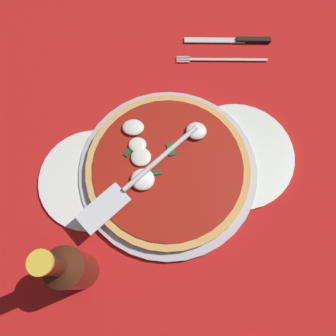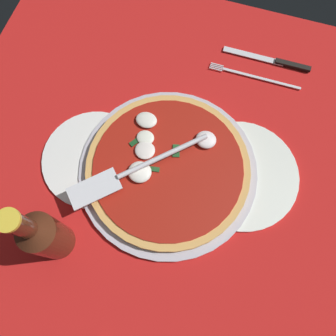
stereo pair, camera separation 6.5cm
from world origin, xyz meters
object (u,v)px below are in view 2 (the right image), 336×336
(pizza_server, at_px, (135,169))
(place_setting_far, at_px, (264,69))
(dinner_plate_right, at_px, (241,174))
(pizza, at_px, (168,167))
(dinner_plate_left, at_px, (94,158))
(beer_bottle, at_px, (43,235))

(pizza_server, bearing_deg, place_setting_far, -164.24)
(place_setting_far, bearing_deg, pizza_server, 59.30)
(dinner_plate_right, height_order, pizza_server, pizza_server)
(pizza, relative_size, place_setting_far, 1.49)
(pizza, bearing_deg, place_setting_far, 65.09)
(dinner_plate_right, xyz_separation_m, pizza_server, (-0.20, -0.07, 0.04))
(dinner_plate_left, xyz_separation_m, pizza_server, (0.10, -0.01, 0.04))
(pizza_server, height_order, beer_bottle, beer_bottle)
(pizza_server, relative_size, place_setting_far, 1.04)
(dinner_plate_left, bearing_deg, pizza, 7.75)
(dinner_plate_left, height_order, pizza, pizza)
(place_setting_far, height_order, beer_bottle, beer_bottle)
(dinner_plate_left, relative_size, pizza_server, 0.93)
(dinner_plate_left, bearing_deg, pizza_server, -6.36)
(dinner_plate_right, distance_m, pizza, 0.15)
(dinner_plate_left, xyz_separation_m, pizza, (0.15, 0.02, 0.02))
(place_setting_far, bearing_deg, pizza, 64.88)
(dinner_plate_right, height_order, beer_bottle, beer_bottle)
(dinner_plate_right, relative_size, pizza, 0.72)
(dinner_plate_right, bearing_deg, place_setting_far, 91.35)
(dinner_plate_right, bearing_deg, pizza_server, -161.51)
(dinner_plate_right, bearing_deg, beer_bottle, -142.06)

